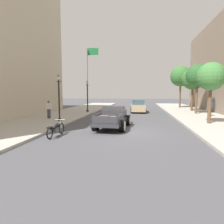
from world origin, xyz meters
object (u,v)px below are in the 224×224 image
Objects in this scene: pedestrian_sidewalk_left at (49,108)px; street_lamp_far at (87,94)px; street_tree_third at (193,79)px; street_tree_farthest at (181,76)px; street_tree_second at (197,76)px; motorcycle_parked at (56,129)px; pedestrian_sidewalk_right at (210,107)px; car_background_tan at (138,106)px; hotrod_truck_gunmetal at (114,117)px; street_lamp_near at (59,94)px; street_tree_nearest at (211,77)px; flagpole at (89,71)px.

pedestrian_sidewalk_left is 7.01m from street_lamp_far.
street_tree_farthest is at bearing 95.52° from street_tree_third.
street_lamp_far is 0.69× the size of street_tree_second.
motorcycle_parked is 1.29× the size of pedestrian_sidewalk_right.
car_background_tan is at bearing 73.26° from motorcycle_parked.
street_tree_third is (15.10, 9.91, 3.21)m from pedestrian_sidewalk_left.
hotrod_truck_gunmetal is 1.15× the size of car_background_tan.
street_lamp_near is 0.69× the size of street_tree_third.
motorcycle_parked is 13.36m from street_lamp_far.
street_tree_farthest is (12.71, 8.66, 2.68)m from street_lamp_far.
street_tree_nearest is 16.32m from street_tree_farthest.
pedestrian_sidewalk_left is 0.35× the size of street_tree_nearest.
pedestrian_sidewalk_left is (-8.10, -8.45, 0.32)m from car_background_tan.
motorcycle_parked is at bearing -106.74° from car_background_tan.
street_tree_nearest reaches higher than street_lamp_near.
street_tree_nearest is (10.17, 5.52, 3.30)m from motorcycle_parked.
street_lamp_near is (-4.82, 1.49, 1.63)m from hotrod_truck_gunmetal.
motorcycle_parked is 1.29× the size of pedestrian_sidewalk_left.
street_tree_second is (13.91, -5.05, -1.34)m from flagpole.
street_lamp_far is 0.82× the size of street_tree_nearest.
pedestrian_sidewalk_left is 14.06m from street_tree_nearest.
car_background_tan is 0.79× the size of street_tree_third.
motorcycle_parked is 0.48× the size of car_background_tan.
pedestrian_sidewalk_right is 13.87m from street_lamp_far.
motorcycle_parked is 0.45× the size of street_tree_nearest.
hotrod_truck_gunmetal is at bearing -68.55° from flagpole.
pedestrian_sidewalk_right is 6.73m from street_tree_third.
flagpole is (0.82, 11.48, 4.68)m from pedestrian_sidewalk_left.
flagpole is (-7.28, 3.03, 5.00)m from car_background_tan.
pedestrian_sidewalk_left is 0.43× the size of street_lamp_near.
hotrod_truck_gunmetal is 1.30× the size of street_lamp_far.
pedestrian_sidewalk_left is (-6.51, 3.01, 0.33)m from hotrod_truck_gunmetal.
car_background_tan is at bearing 16.30° from street_lamp_far.
street_tree_farthest reaches higher than street_lamp_near.
street_lamp_far is 0.42× the size of flagpole.
flagpole is (-14.61, 7.48, 4.68)m from pedestrian_sidewalk_right.
street_tree_second reaches higher than pedestrian_sidewalk_right.
car_background_tan is at bearing 82.12° from hotrod_truck_gunmetal.
motorcycle_parked is at bearing -116.76° from street_tree_farthest.
hotrod_truck_gunmetal is 20.45m from street_tree_farthest.
motorcycle_parked is at bearing -81.18° from flagpole.
pedestrian_sidewalk_left reaches higher than car_background_tan.
street_tree_second is at bearing 105.96° from pedestrian_sidewalk_right.
motorcycle_parked is 12.03m from street_tree_nearest.
street_tree_third is (14.28, -1.57, -1.48)m from flagpole.
street_tree_third is (0.37, 3.49, -0.13)m from street_tree_second.
car_background_tan is 6.69m from street_lamp_far.
street_tree_farthest is (10.98, 21.77, 4.62)m from motorcycle_parked.
pedestrian_sidewalk_right reaches higher than motorcycle_parked.
street_tree_third is at bearing 83.96° from street_tree_second.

